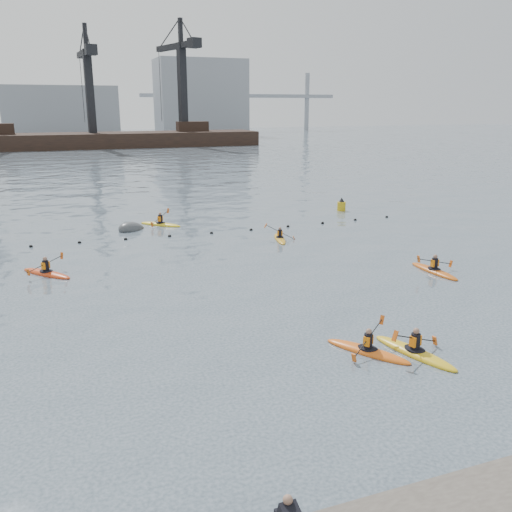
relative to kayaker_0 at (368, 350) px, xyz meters
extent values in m
plane|color=#324149|center=(-1.00, -1.62, -0.10)|extent=(400.00, 400.00, 0.00)
sphere|color=#8C6651|center=(-6.50, -7.32, 1.06)|extent=(0.21, 0.21, 0.21)
sphere|color=black|center=(-12.00, 21.13, -0.07)|extent=(0.24, 0.24, 0.24)
sphere|color=black|center=(-9.00, 21.10, -0.07)|extent=(0.24, 0.24, 0.24)
sphere|color=black|center=(-6.00, 20.96, -0.07)|extent=(0.24, 0.24, 0.24)
sphere|color=black|center=(-3.00, 20.79, -0.07)|extent=(0.24, 0.24, 0.24)
sphere|color=black|center=(0.00, 20.66, -0.07)|extent=(0.24, 0.24, 0.24)
sphere|color=black|center=(3.00, 20.63, -0.07)|extent=(0.24, 0.24, 0.24)
sphere|color=black|center=(6.00, 20.72, -0.07)|extent=(0.24, 0.24, 0.24)
sphere|color=black|center=(9.00, 20.88, -0.07)|extent=(0.24, 0.24, 0.24)
sphere|color=black|center=(12.00, 21.04, -0.07)|extent=(0.24, 0.24, 0.24)
sphere|color=black|center=(15.00, 21.13, -0.07)|extent=(0.24, 0.24, 0.24)
cube|color=black|center=(-1.00, 108.38, 0.75)|extent=(72.00, 12.00, 4.50)
cube|color=black|center=(-19.00, 108.38, 4.10)|extent=(5.00, 3.00, 2.20)
cube|color=black|center=(21.00, 108.38, 4.10)|extent=(7.00, 3.00, 2.20)
cube|color=black|center=(-1.00, 108.38, 11.50)|extent=(1.73, 1.73, 17.00)
cube|color=black|center=(-1.20, 110.62, 19.40)|extent=(2.50, 15.05, 1.20)
cube|color=black|center=(-0.55, 103.15, 19.40)|extent=(2.42, 2.78, 2.00)
cube|color=black|center=(-1.00, 108.38, 22.50)|extent=(0.87, 0.87, 5.00)
cube|color=black|center=(19.00, 108.38, 12.50)|extent=(1.96, 1.96, 19.00)
cube|color=black|center=(18.34, 110.84, 21.40)|extent=(5.56, 16.73, 1.20)
cube|color=black|center=(20.54, 102.63, 21.40)|extent=(2.80, 3.08, 2.00)
cube|color=black|center=(19.00, 108.38, 24.50)|extent=(0.98, 0.98, 5.00)
cube|color=gray|center=(-6.00, 148.38, 6.90)|extent=(30.00, 14.00, 14.00)
cube|color=gray|center=(34.00, 148.38, 10.90)|extent=(26.00, 14.00, 22.00)
cube|color=gray|center=(54.00, 168.38, 11.90)|extent=(70.00, 2.00, 1.20)
cylinder|color=gray|center=(29.00, 168.38, 9.90)|extent=(1.60, 1.60, 20.00)
cylinder|color=gray|center=(79.00, 168.38, 9.90)|extent=(1.60, 1.60, 20.00)
ellipsoid|color=orange|center=(0.00, 0.00, -0.06)|extent=(2.36, 3.26, 0.34)
cylinder|color=black|center=(0.00, 0.00, 0.08)|extent=(0.88, 0.88, 0.06)
cylinder|color=black|center=(0.00, 0.00, 0.37)|extent=(0.32, 0.32, 0.55)
cube|color=orange|center=(0.00, 0.00, 0.40)|extent=(0.45, 0.40, 0.36)
sphere|color=#8C6651|center=(0.00, 0.00, 0.75)|extent=(0.22, 0.22, 0.22)
cylinder|color=black|center=(0.00, 0.00, 0.48)|extent=(1.91, 1.19, 0.83)
cube|color=#D85914|center=(-0.92, -0.57, 0.11)|extent=(0.23, 0.22, 0.36)
cube|color=#D85914|center=(0.92, 0.57, 0.85)|extent=(0.23, 0.22, 0.36)
ellipsoid|color=gold|center=(1.55, -0.72, -0.06)|extent=(1.65, 3.73, 0.37)
cylinder|color=black|center=(1.55, -0.72, 0.09)|extent=(0.84, 0.84, 0.07)
cylinder|color=black|center=(1.55, -0.72, 0.41)|extent=(0.34, 0.34, 0.60)
cube|color=orange|center=(1.55, -0.72, 0.43)|extent=(0.46, 0.35, 0.39)
sphere|color=#8C6651|center=(1.55, -0.72, 0.81)|extent=(0.24, 0.24, 0.24)
cylinder|color=black|center=(1.55, -0.72, 0.53)|extent=(2.32, 0.65, 0.90)
cube|color=#D85914|center=(0.42, -1.02, 0.92)|extent=(0.22, 0.20, 0.39)
cube|color=#D85914|center=(2.68, -0.42, 0.13)|extent=(0.22, 0.20, 0.39)
ellipsoid|color=red|center=(-11.08, 14.47, -0.06)|extent=(2.83, 3.17, 0.35)
cylinder|color=black|center=(-11.08, 14.47, 0.08)|extent=(0.94, 0.94, 0.07)
cylinder|color=black|center=(-11.08, 14.47, 0.39)|extent=(0.33, 0.33, 0.58)
cube|color=orange|center=(-11.08, 14.47, 0.42)|extent=(0.46, 0.44, 0.38)
sphere|color=#8C6651|center=(-11.08, 14.47, 0.78)|extent=(0.23, 0.23, 0.23)
cylinder|color=black|center=(-11.08, 14.47, 0.51)|extent=(1.88, 1.59, 0.41)
cube|color=#D85914|center=(-11.95, 13.75, 0.33)|extent=(0.19, 0.19, 0.38)
cube|color=#D85914|center=(-10.22, 15.20, 0.68)|extent=(0.19, 0.19, 0.38)
ellipsoid|color=orange|center=(3.86, 17.30, -0.07)|extent=(1.36, 3.15, 0.31)
cylinder|color=black|center=(3.86, 17.30, 0.06)|extent=(0.70, 0.70, 0.06)
cylinder|color=black|center=(3.86, 17.30, 0.33)|extent=(0.29, 0.29, 0.50)
cube|color=orange|center=(3.86, 17.30, 0.35)|extent=(0.39, 0.29, 0.33)
sphere|color=#8C6651|center=(3.86, 17.30, 0.67)|extent=(0.20, 0.20, 0.20)
cylinder|color=black|center=(3.86, 17.30, 0.43)|extent=(1.84, 0.50, 1.03)
cube|color=#D85914|center=(2.91, 17.54, 0.89)|extent=(0.22, 0.18, 0.31)
cube|color=#D85914|center=(4.82, 17.05, -0.04)|extent=(0.22, 0.18, 0.31)
ellipsoid|color=#C05412|center=(8.83, 7.39, -0.06)|extent=(0.89, 3.61, 0.36)
cylinder|color=black|center=(8.83, 7.39, 0.09)|extent=(0.70, 0.70, 0.07)
cylinder|color=black|center=(8.83, 7.39, 0.40)|extent=(0.34, 0.34, 0.58)
cube|color=orange|center=(8.83, 7.39, 0.42)|extent=(0.41, 0.27, 0.38)
sphere|color=#8C6651|center=(8.83, 7.39, 0.79)|extent=(0.23, 0.23, 0.23)
cylinder|color=black|center=(8.83, 7.39, 0.51)|extent=(2.40, 0.16, 0.62)
cube|color=#D85914|center=(9.97, 7.45, 0.24)|extent=(0.15, 0.16, 0.38)
cube|color=#D85914|center=(7.69, 7.34, 0.78)|extent=(0.15, 0.16, 0.38)
ellipsoid|color=yellow|center=(-2.87, 24.74, -0.06)|extent=(3.02, 2.97, 0.35)
cylinder|color=black|center=(-2.87, 24.74, 0.08)|extent=(0.94, 0.94, 0.07)
cylinder|color=black|center=(-2.87, 24.74, 0.39)|extent=(0.33, 0.33, 0.57)
cube|color=orange|center=(-2.87, 24.74, 0.41)|extent=(0.45, 0.45, 0.38)
sphere|color=#8C6651|center=(-2.87, 24.74, 0.78)|extent=(0.23, 0.23, 0.23)
cylinder|color=black|center=(-2.87, 24.74, 0.50)|extent=(1.66, 1.71, 0.72)
cube|color=#D85914|center=(-3.65, 23.93, 0.19)|extent=(0.22, 0.22, 0.38)
cube|color=#D85914|center=(-2.08, 25.55, 0.82)|extent=(0.22, 0.22, 0.38)
ellipsoid|color=#383A3C|center=(-5.16, 23.97, -0.10)|extent=(2.83, 2.59, 1.61)
cylinder|color=gold|center=(13.00, 25.07, 0.20)|extent=(0.72, 0.72, 0.92)
cone|color=black|center=(13.00, 25.07, 0.87)|extent=(0.45, 0.45, 0.36)
camera|label=1|loc=(-10.36, -15.69, 8.73)|focal=38.00mm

